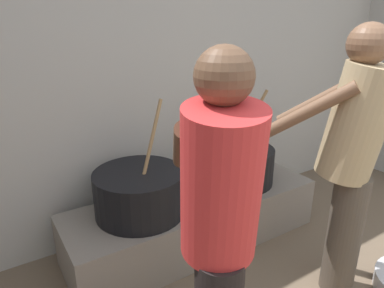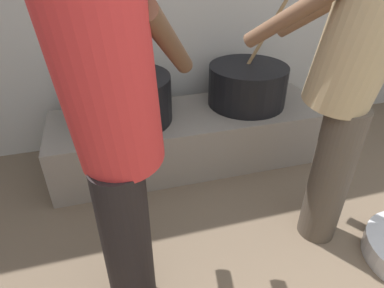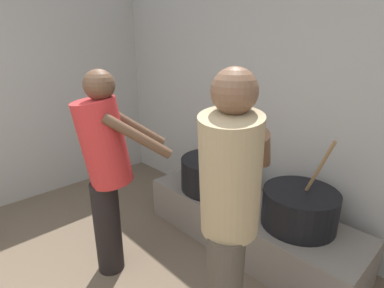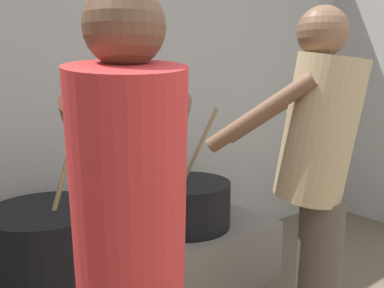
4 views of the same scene
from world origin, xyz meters
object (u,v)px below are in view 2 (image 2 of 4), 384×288
Objects in this scene: cooking_pot_main at (247,85)px; cook_in_tan_shirt at (350,75)px; cooking_pot_secondary at (125,99)px; cook_in_red_shirt at (115,130)px.

cook_in_tan_shirt reaches higher than cooking_pot_main.
cooking_pot_main is 0.87m from cooking_pot_secondary.
cook_in_red_shirt is (-1.01, -0.13, -0.04)m from cook_in_tan_shirt.
cooking_pot_secondary is 0.49× the size of cook_in_red_shirt.
cook_in_tan_shirt reaches higher than cook_in_red_shirt.
cook_in_red_shirt is (-0.10, -1.02, 0.35)m from cooking_pot_secondary.
cook_in_tan_shirt is at bearing -87.22° from cooking_pot_main.
cooking_pot_secondary reaches higher than cooking_pot_main.
cooking_pot_secondary is (-0.87, -0.02, 0.01)m from cooking_pot_main.
cooking_pot_secondary is 0.47× the size of cook_in_tan_shirt.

